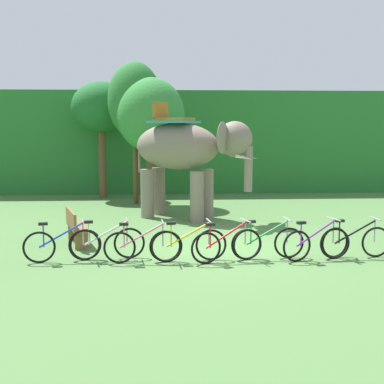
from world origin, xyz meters
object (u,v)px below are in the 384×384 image
Objects in this scene: elephant at (186,151)px; bike_yellow at (189,244)px; bike_red at (227,245)px; bike_purple at (316,243)px; bike_blue at (62,245)px; bike_white at (107,243)px; tree_center_left at (135,101)px; bike_pink at (142,246)px; tree_center at (101,108)px; tree_far_right at (151,116)px; bike_green at (268,242)px; bike_black at (355,241)px; wooden_bench at (76,226)px.

elephant reaches higher than bike_yellow.
bike_purple is (2.03, 0.07, 0.00)m from bike_red.
bike_blue and bike_white have the same top height.
bike_pink is (0.58, -8.95, -3.56)m from tree_center_left.
bike_purple is (5.94, -10.70, -3.34)m from tree_center.
tree_far_right is 2.82× the size of bike_white.
bike_purple is (1.07, -0.13, 0.00)m from bike_green.
tree_center_left reaches higher than bike_blue.
bike_black is (2.97, 0.18, 0.00)m from bike_red.
bike_red reaches higher than wooden_bench.
tree_far_right reaches higher than bike_white.
bike_blue is at bearing -90.74° from wooden_bench.
bike_blue is at bearing -102.26° from tree_far_right.
elephant is 2.40× the size of bike_black.
bike_white is 2.70m from bike_red.
bike_pink is at bearing -22.41° from bike_white.
tree_center is 11.60m from bike_yellow.
wooden_bench is at bearing 121.35° from bike_white.
bike_purple is 0.95m from bike_black.
bike_white is at bearing 178.08° from bike_black.
tree_center_left is at bearing 88.45° from bike_white.
tree_center is 12.69m from bike_purple.
bike_green is (2.79, -8.32, -2.99)m from tree_far_right.
bike_yellow is (1.60, -8.89, -3.56)m from tree_center_left.
tree_center is 11.00m from bike_white.
bike_yellow is at bearing 3.42° from bike_pink.
bike_purple is at bearing -63.39° from tree_center_left.
tree_far_right is 2.81× the size of bike_pink.
tree_far_right is 2.82× the size of bike_green.
bike_yellow is 1.79m from bike_green.
bike_white is at bearing -58.65° from wooden_bench.
bike_red is at bearing -1.23° from bike_pink.
bike_blue is 2.80m from bike_yellow.
bike_blue and bike_purple have the same top height.
tree_far_right is at bearing 108.53° from bike_green.
tree_far_right is 9.27m from bike_green.
tree_center_left is 7.96m from wooden_bench.
elephant is at bearing -62.11° from tree_center_left.
bike_green is 1.08m from bike_purple.
wooden_bench is (-6.59, 1.74, 0.09)m from bike_black.
elephant is at bearing -67.90° from tree_far_right.
bike_green is at bearing -65.26° from tree_center.
bike_blue is at bearing 177.40° from bike_yellow.
bike_purple is (4.47, -8.92, -3.56)m from tree_center_left.
tree_center is at bearing 132.76° from tree_far_right.
bike_blue is 0.99× the size of bike_white.
tree_center_left reaches higher than bike_purple.
bike_yellow is at bearing -2.60° from bike_blue.
bike_red is at bearing -6.93° from bike_yellow.
tree_far_right is 9.76m from bike_purple.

